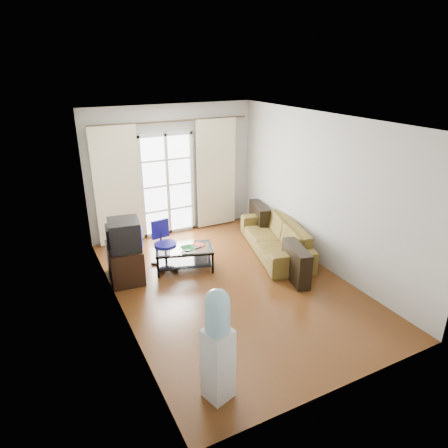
# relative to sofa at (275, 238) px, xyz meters

# --- Properties ---
(floor) EXTENTS (5.20, 5.20, 0.00)m
(floor) POSITION_rel_sofa_xyz_m (-1.34, -0.68, -0.31)
(floor) COLOR #5E3416
(floor) RESTS_ON ground
(ceiling) EXTENTS (5.20, 5.20, 0.00)m
(ceiling) POSITION_rel_sofa_xyz_m (-1.34, -0.68, 2.39)
(ceiling) COLOR white
(ceiling) RESTS_ON wall_back
(wall_back) EXTENTS (3.60, 0.02, 2.70)m
(wall_back) POSITION_rel_sofa_xyz_m (-1.34, 1.92, 1.04)
(wall_back) COLOR #B1B1A8
(wall_back) RESTS_ON floor
(wall_front) EXTENTS (3.60, 0.02, 2.70)m
(wall_front) POSITION_rel_sofa_xyz_m (-1.34, -3.28, 1.04)
(wall_front) COLOR #B1B1A8
(wall_front) RESTS_ON floor
(wall_left) EXTENTS (0.02, 5.20, 2.70)m
(wall_left) POSITION_rel_sofa_xyz_m (-3.14, -0.68, 1.04)
(wall_left) COLOR #B1B1A8
(wall_left) RESTS_ON floor
(wall_right) EXTENTS (0.02, 5.20, 2.70)m
(wall_right) POSITION_rel_sofa_xyz_m (0.46, -0.68, 1.04)
(wall_right) COLOR #B1B1A8
(wall_right) RESTS_ON floor
(french_door) EXTENTS (1.16, 0.06, 2.15)m
(french_door) POSITION_rel_sofa_xyz_m (-1.49, 1.86, 0.76)
(french_door) COLOR white
(french_door) RESTS_ON wall_back
(curtain_rod) EXTENTS (3.30, 0.04, 0.04)m
(curtain_rod) POSITION_rel_sofa_xyz_m (-1.34, 1.82, 2.07)
(curtain_rod) COLOR #4C3F2D
(curtain_rod) RESTS_ON wall_back
(curtain_left) EXTENTS (0.90, 0.07, 2.35)m
(curtain_left) POSITION_rel_sofa_xyz_m (-2.54, 1.80, 0.89)
(curtain_left) COLOR beige
(curtain_left) RESTS_ON curtain_rod
(curtain_right) EXTENTS (0.90, 0.07, 2.35)m
(curtain_right) POSITION_rel_sofa_xyz_m (-0.39, 1.80, 0.89)
(curtain_right) COLOR beige
(curtain_right) RESTS_ON curtain_rod
(radiator) EXTENTS (0.64, 0.12, 0.64)m
(radiator) POSITION_rel_sofa_xyz_m (-0.54, 1.82, 0.02)
(radiator) COLOR gray
(radiator) RESTS_ON floor
(sofa) EXTENTS (2.55, 1.89, 0.62)m
(sofa) POSITION_rel_sofa_xyz_m (0.00, 0.00, 0.00)
(sofa) COLOR brown
(sofa) RESTS_ON floor
(coffee_table) EXTENTS (1.13, 0.85, 0.41)m
(coffee_table) POSITION_rel_sofa_xyz_m (-1.82, 0.19, -0.05)
(coffee_table) COLOR silver
(coffee_table) RESTS_ON floor
(bowl) EXTENTS (0.29, 0.29, 0.06)m
(bowl) POSITION_rel_sofa_xyz_m (-1.79, 0.05, 0.13)
(bowl) COLOR #308633
(bowl) RESTS_ON coffee_table
(book) EXTENTS (0.31, 0.33, 0.02)m
(book) POSITION_rel_sofa_xyz_m (-1.62, 0.13, 0.11)
(book) COLOR #AD1B15
(book) RESTS_ON coffee_table
(remote) EXTENTS (0.18, 0.06, 0.02)m
(remote) POSITION_rel_sofa_xyz_m (-1.63, 0.06, 0.11)
(remote) COLOR black
(remote) RESTS_ON coffee_table
(tv_stand) EXTENTS (0.61, 0.85, 0.59)m
(tv_stand) POSITION_rel_sofa_xyz_m (-2.84, 0.32, -0.02)
(tv_stand) COLOR black
(tv_stand) RESTS_ON floor
(crt_tv) EXTENTS (0.61, 0.61, 0.49)m
(crt_tv) POSITION_rel_sofa_xyz_m (-2.84, 0.26, 0.52)
(crt_tv) COLOR black
(crt_tv) RESTS_ON tv_stand
(task_chair) EXTENTS (0.63, 0.63, 0.83)m
(task_chair) POSITION_rel_sofa_xyz_m (-2.07, 0.48, -0.07)
(task_chair) COLOR black
(task_chair) RESTS_ON floor
(water_cooler) EXTENTS (0.35, 0.35, 1.36)m
(water_cooler) POSITION_rel_sofa_xyz_m (-2.59, -2.75, 0.40)
(water_cooler) COLOR silver
(water_cooler) RESTS_ON floor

